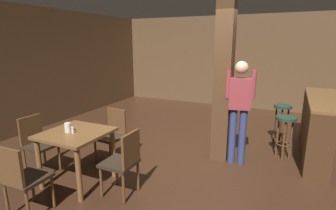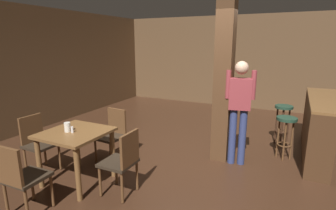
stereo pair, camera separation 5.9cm
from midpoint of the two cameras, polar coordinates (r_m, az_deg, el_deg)
name	(u,v)px [view 2 (the right image)]	position (r m, az deg, el deg)	size (l,w,h in m)	color
ground_plane	(192,165)	(4.52, 5.53, -12.85)	(10.80, 10.80, 0.00)	#382114
wall_back	(245,62)	(8.45, 16.66, 8.88)	(8.00, 0.10, 2.80)	brown
wall_left	(23,70)	(6.62, -28.84, 6.64)	(0.10, 9.00, 2.80)	brown
pillar	(224,80)	(4.44, 12.39, 5.39)	(0.28, 0.28, 2.80)	#4C301C
dining_table	(76,141)	(3.98, -18.98, -7.48)	(0.85, 0.85, 0.78)	brown
chair_north	(113,132)	(4.57, -11.54, -5.88)	(0.45, 0.45, 0.89)	#2D2319
chair_west	(37,141)	(4.58, -26.21, -7.02)	(0.43, 0.43, 0.89)	#2D2319
chair_east	(123,160)	(3.54, -9.34, -11.70)	(0.42, 0.42, 0.89)	#2D2319
chair_south	(21,176)	(3.54, -28.98, -13.34)	(0.43, 0.43, 0.89)	#2D2319
napkin_cup	(67,127)	(3.94, -20.65, -4.52)	(0.09, 0.09, 0.13)	silver
salt_shaker	(72,130)	(3.88, -19.71, -5.08)	(0.03, 0.03, 0.09)	silver
standing_person	(239,106)	(4.39, 15.63, -0.20)	(0.47, 0.27, 1.72)	maroon
bar_counter	(317,126)	(5.42, 29.93, -4.02)	(0.56, 2.22, 1.06)	brown
bar_stool_near	(286,128)	(4.99, 24.60, -4.58)	(0.34, 0.34, 0.75)	#1E3828
bar_stool_mid	(283,116)	(5.66, 24.05, -2.17)	(0.34, 0.34, 0.80)	#1E3828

